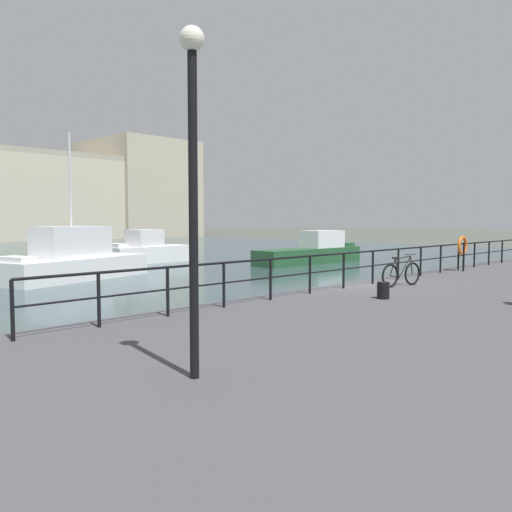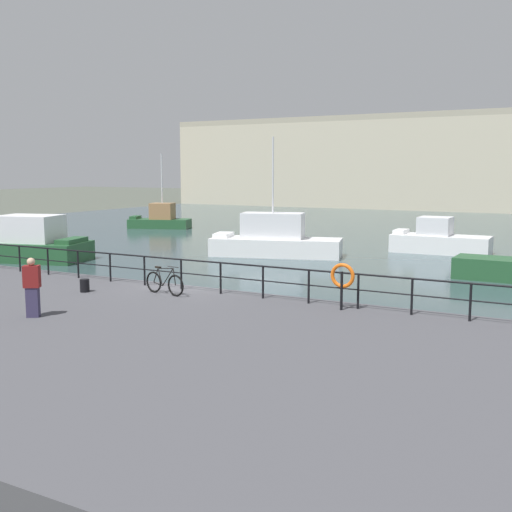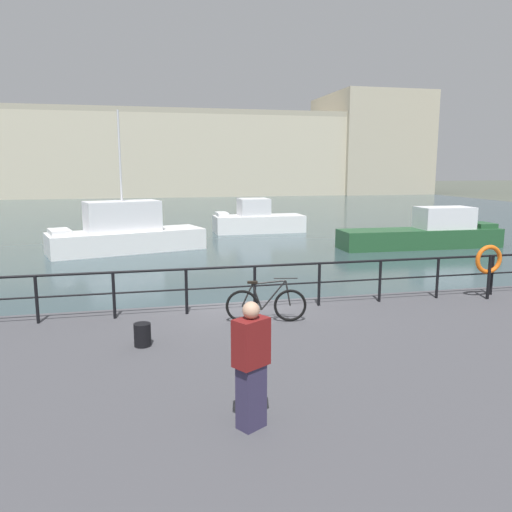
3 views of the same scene
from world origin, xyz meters
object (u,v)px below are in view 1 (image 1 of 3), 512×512
(moored_blue_motorboat, at_px, (148,251))
(moored_small_launch, at_px, (313,252))
(life_ring_stand, at_px, (463,247))
(quay_lamp_post, at_px, (193,155))
(moored_cabin_cruiser, at_px, (74,260))
(mooring_bollard, at_px, (383,290))
(parked_bicycle, at_px, (401,274))

(moored_blue_motorboat, xyz_separation_m, moored_small_launch, (7.00, -7.82, -0.04))
(moored_blue_motorboat, bearing_deg, life_ring_stand, 93.67)
(life_ring_stand, distance_m, quay_lamp_post, 16.93)
(moored_cabin_cruiser, bearing_deg, moored_blue_motorboat, -160.04)
(life_ring_stand, xyz_separation_m, quay_lamp_post, (-16.45, -3.52, 1.90))
(quay_lamp_post, bearing_deg, moored_small_launch, 35.06)
(mooring_bollard, bearing_deg, moored_blue_motorboat, 71.48)
(parked_bicycle, relative_size, quay_lamp_post, 0.39)
(moored_blue_motorboat, height_order, parked_bicycle, moored_blue_motorboat)
(moored_cabin_cruiser, xyz_separation_m, parked_bicycle, (3.36, -14.65, 0.18))
(mooring_bollard, height_order, quay_lamp_post, quay_lamp_post)
(moored_small_launch, relative_size, life_ring_stand, 5.97)
(life_ring_stand, bearing_deg, moored_small_launch, 65.23)
(moored_cabin_cruiser, xyz_separation_m, life_ring_stand, (9.37, -13.98, 0.77))
(quay_lamp_post, bearing_deg, mooring_bollard, 13.60)
(moored_blue_motorboat, distance_m, quay_lamp_post, 27.75)
(moored_blue_motorboat, relative_size, life_ring_stand, 4.00)
(moored_small_launch, height_order, mooring_bollard, moored_small_launch)
(moored_blue_motorboat, bearing_deg, moored_small_launch, 131.09)
(moored_small_launch, xyz_separation_m, parked_bicycle, (-11.50, -12.55, 0.36))
(life_ring_stand, bearing_deg, mooring_bollard, -169.33)
(moored_small_launch, distance_m, quay_lamp_post, 26.95)
(life_ring_stand, bearing_deg, quay_lamp_post, -167.94)
(moored_small_launch, bearing_deg, parked_bicycle, -131.27)
(moored_cabin_cruiser, height_order, parked_bicycle, moored_cabin_cruiser)
(moored_small_launch, xyz_separation_m, quay_lamp_post, (-21.94, -15.40, 2.85))
(mooring_bollard, xyz_separation_m, life_ring_stand, (8.66, 1.63, 0.75))
(moored_blue_motorboat, relative_size, parked_bicycle, 3.19)
(moored_blue_motorboat, relative_size, moored_small_launch, 0.67)
(moored_small_launch, relative_size, parked_bicycle, 4.75)
(quay_lamp_post, bearing_deg, life_ring_stand, 12.06)
(moored_blue_motorboat, xyz_separation_m, quay_lamp_post, (-14.94, -23.22, 2.81))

